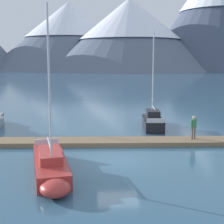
{
  "coord_description": "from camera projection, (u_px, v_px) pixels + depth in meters",
  "views": [
    {
      "loc": [
        -1.53,
        -19.42,
        6.04
      ],
      "look_at": [
        0.0,
        6.0,
        2.0
      ],
      "focal_mm": 53.62,
      "sensor_mm": 36.0,
      "label": 1
    }
  ],
  "objects": [
    {
      "name": "mountain_shoulder_ridge",
      "position": [
        130.0,
        32.0,
        179.68
      ],
      "size": [
        90.67,
        90.67,
        38.4
      ],
      "color": "slate",
      "rests_on": "ground"
    },
    {
      "name": "person_on_dock",
      "position": [
        194.0,
        126.0,
        24.17
      ],
      "size": [
        0.51,
        0.39,
        1.69
      ],
      "color": "brown",
      "rests_on": "dock"
    },
    {
      "name": "ground_plane",
      "position": [
        118.0,
        160.0,
        20.18
      ],
      "size": [
        700.0,
        700.0,
        0.0
      ],
      "primitive_type": "plane",
      "color": "#335B75"
    },
    {
      "name": "mountain_central_massif",
      "position": [
        69.0,
        34.0,
        201.85
      ],
      "size": [
        95.07,
        95.07,
        39.66
      ],
      "color": "slate",
      "rests_on": "ground"
    },
    {
      "name": "sailboat_second_berth",
      "position": [
        51.0,
        166.0,
        17.48
      ],
      "size": [
        2.82,
        7.34,
        8.65
      ],
      "color": "#B2332D",
      "rests_on": "ground"
    },
    {
      "name": "sailboat_mid_dock_port",
      "position": [
        152.0,
        120.0,
        29.81
      ],
      "size": [
        1.98,
        5.87,
        8.49
      ],
      "color": "black",
      "rests_on": "ground"
    },
    {
      "name": "dock",
      "position": [
        114.0,
        142.0,
        24.1
      ],
      "size": [
        28.13,
        3.13,
        0.3
      ],
      "color": "#846B4C",
      "rests_on": "ground"
    },
    {
      "name": "mountain_east_summit",
      "position": [
        222.0,
        6.0,
        187.57
      ],
      "size": [
        88.36,
        88.36,
        66.59
      ],
      "color": "#424C60",
      "rests_on": "ground"
    }
  ]
}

